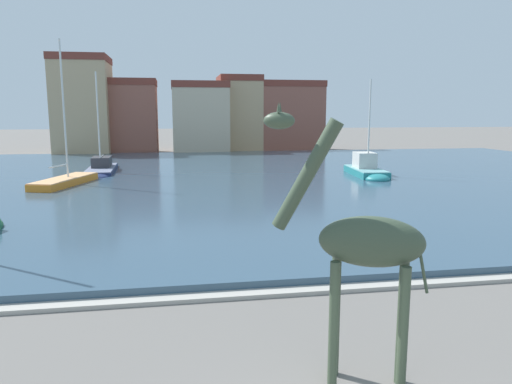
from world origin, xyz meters
TOP-DOWN VIEW (x-y plane):
  - harbor_water at (0.00, 29.96)m, footprint 76.79×45.52m
  - quay_edge_coping at (0.00, 6.95)m, footprint 76.79×0.50m
  - giraffe_statue at (0.98, 2.36)m, footprint 2.86×1.60m
  - sailboat_navy at (-8.15, 34.02)m, footprint 2.35×8.25m
  - sailboat_orange at (-9.24, 27.72)m, footprint 3.57×7.15m
  - sailboat_teal at (11.92, 28.24)m, footprint 2.51×6.48m
  - townhouse_narrow_midrow at (-12.90, 54.93)m, footprint 6.42×6.98m
  - townhouse_wide_warehouse at (-7.79, 55.94)m, footprint 7.03×5.85m
  - townhouse_corner_house at (0.94, 54.96)m, footprint 6.91×6.25m
  - townhouse_tall_gabled at (6.30, 58.54)m, footprint 5.47×7.06m
  - townhouse_end_terrace at (12.96, 57.77)m, footprint 8.79×5.33m

SIDE VIEW (x-z plane):
  - quay_edge_coping at x=0.00m, z-range 0.00..0.12m
  - harbor_water at x=0.00m, z-range 0.00..0.33m
  - sailboat_orange at x=-9.24m, z-range -4.36..5.28m
  - sailboat_navy at x=-8.15m, z-range -3.59..4.56m
  - sailboat_teal at x=11.92m, z-range -3.05..4.36m
  - giraffe_statue at x=0.98m, z-range 0.06..5.25m
  - townhouse_corner_house at x=0.94m, z-range 0.01..8.75m
  - townhouse_wide_warehouse at x=-7.79m, z-range 0.01..9.05m
  - townhouse_end_terrace at x=12.96m, z-range 0.01..9.15m
  - townhouse_tall_gabled at x=6.30m, z-range 0.01..9.78m
  - townhouse_narrow_midrow at x=-12.90m, z-range 0.02..11.64m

